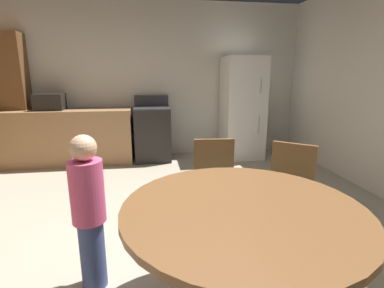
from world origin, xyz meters
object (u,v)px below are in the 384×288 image
object	(u,v)px
chair_north	(215,180)
chair_northeast	(288,187)
oven_range	(153,133)
microwave	(50,102)
refrigerator	(242,108)
dining_table	(242,230)
person_child	(89,210)

from	to	relation	value
chair_north	chair_northeast	bearing A→B (deg)	72.27
oven_range	microwave	bearing A→B (deg)	-179.87
refrigerator	microwave	xyz separation A→B (m)	(-3.21, 0.05, 0.15)
oven_range	chair_north	bearing A→B (deg)	-77.90
oven_range	dining_table	distance (m)	3.57
chair_north	person_child	size ratio (longest dim) A/B	0.80
oven_range	chair_northeast	bearing A→B (deg)	-67.60
chair_northeast	microwave	bearing A→B (deg)	-93.99
dining_table	chair_north	world-z (taller)	chair_north
chair_northeast	dining_table	bearing A→B (deg)	0.00
refrigerator	chair_north	distance (m)	2.67
dining_table	refrigerator	bearing A→B (deg)	71.71
microwave	person_child	distance (m)	3.32
refrigerator	chair_northeast	bearing A→B (deg)	-99.68
microwave	chair_north	distance (m)	3.32
refrigerator	person_child	xyz separation A→B (m)	(-2.06, -3.03, -0.30)
chair_northeast	person_child	size ratio (longest dim) A/B	0.80
microwave	person_child	xyz separation A→B (m)	(1.15, -3.08, -0.45)
microwave	chair_northeast	size ratio (longest dim) A/B	0.51
chair_north	refrigerator	bearing A→B (deg)	161.89
refrigerator	microwave	bearing A→B (deg)	179.10
oven_range	refrigerator	world-z (taller)	refrigerator
person_child	oven_range	bearing A→B (deg)	107.86
chair_northeast	chair_north	xyz separation A→B (m)	(-0.60, 0.25, 0.00)
oven_range	chair_northeast	size ratio (longest dim) A/B	1.26
chair_northeast	refrigerator	bearing A→B (deg)	-148.88
oven_range	person_child	distance (m)	3.12
refrigerator	person_child	world-z (taller)	refrigerator
oven_range	dining_table	bearing A→B (deg)	-83.03
oven_range	refrigerator	bearing A→B (deg)	-1.94
dining_table	microwave	bearing A→B (deg)	120.18
chair_north	person_child	distance (m)	1.17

